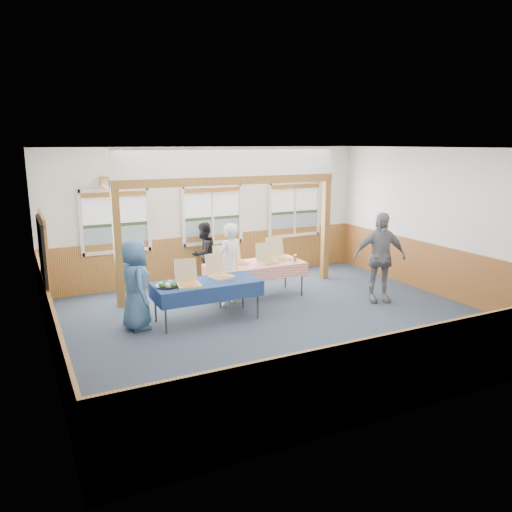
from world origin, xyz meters
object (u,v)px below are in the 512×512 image
at_px(table_left, 207,284).
at_px(woman_white, 229,265).
at_px(man_blue, 135,285).
at_px(woman_black, 204,254).
at_px(table_right, 255,266).
at_px(person_grey, 379,257).

xyz_separation_m(table_left, woman_white, (0.75, 0.68, 0.15)).
relative_size(table_left, man_blue, 1.25).
bearing_deg(woman_white, woman_black, -117.31).
bearing_deg(woman_black, table_right, 83.68).
bearing_deg(man_blue, table_left, -97.02).
bearing_deg(man_blue, woman_black, -43.39).
distance_m(table_right, person_grey, 2.63).
distance_m(table_right, woman_white, 0.76).
height_order(table_left, person_grey, person_grey).
xyz_separation_m(woman_white, man_blue, (-2.04, -0.51, -0.04)).
xyz_separation_m(table_right, man_blue, (-2.74, -0.74, 0.11)).
bearing_deg(woman_white, table_right, 173.27).
bearing_deg(woman_white, person_grey, 133.50).
bearing_deg(table_left, woman_black, 65.98).
xyz_separation_m(woman_black, person_grey, (2.85, -2.86, 0.21)).
relative_size(table_left, woman_white, 1.20).
height_order(table_left, woman_white, woman_white).
xyz_separation_m(woman_white, person_grey, (2.93, -1.16, 0.10)).
distance_m(table_right, woman_black, 1.60).
bearing_deg(table_right, person_grey, -12.87).
distance_m(table_right, man_blue, 2.84).
relative_size(table_left, woman_black, 1.38).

